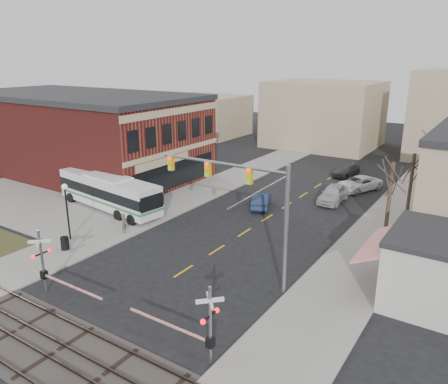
# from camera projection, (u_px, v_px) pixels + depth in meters

# --- Properties ---
(ground) EXTENTS (160.00, 160.00, 0.00)m
(ground) POSITION_uv_depth(u_px,v_px,m) (164.00, 284.00, 27.62)
(ground) COLOR black
(ground) RESTS_ON ground
(sidewalk_west) EXTENTS (5.00, 60.00, 0.12)m
(sidewalk_west) POSITION_uv_depth(u_px,v_px,m) (217.00, 185.00, 48.53)
(sidewalk_west) COLOR gray
(sidewalk_west) RESTS_ON ground
(sidewalk_east) EXTENTS (5.00, 60.00, 0.12)m
(sidewalk_east) POSITION_uv_depth(u_px,v_px,m) (394.00, 218.00, 38.61)
(sidewalk_east) COLOR gray
(sidewalk_east) RESTS_ON ground
(plaza_west) EXTENTS (20.00, 10.00, 0.11)m
(plaza_west) POSITION_uv_depth(u_px,v_px,m) (27.00, 201.00, 43.09)
(plaza_west) COLOR gray
(plaza_west) RESTS_ON ground
(ballast_strip) EXTENTS (160.00, 5.00, 0.06)m
(ballast_strip) POSITION_uv_depth(u_px,v_px,m) (56.00, 352.00, 21.22)
(ballast_strip) COLOR #332D28
(ballast_strip) RESTS_ON ground
(rail_tracks) EXTENTS (160.00, 3.91, 0.14)m
(rail_tracks) POSITION_uv_depth(u_px,v_px,m) (56.00, 350.00, 21.20)
(rail_tracks) COLOR #2D231E
(rail_tracks) RESTS_ON ground
(brick_building) EXTENTS (30.40, 15.40, 9.60)m
(brick_building) POSITION_uv_depth(u_px,v_px,m) (79.00, 133.00, 53.05)
(brick_building) COLOR maroon
(brick_building) RESTS_ON ground
(tree_east_a) EXTENTS (0.28, 0.28, 6.75)m
(tree_east_a) POSITION_uv_depth(u_px,v_px,m) (388.00, 209.00, 30.67)
(tree_east_a) COLOR #382B21
(tree_east_a) RESTS_ON sidewalk_east
(tree_east_b) EXTENTS (0.28, 0.28, 6.30)m
(tree_east_b) POSITION_uv_depth(u_px,v_px,m) (410.00, 192.00, 35.37)
(tree_east_b) COLOR #382B21
(tree_east_b) RESTS_ON sidewalk_east
(tree_east_c) EXTENTS (0.28, 0.28, 7.20)m
(tree_east_c) POSITION_uv_depth(u_px,v_px,m) (430.00, 166.00, 41.52)
(tree_east_c) COLOR #382B21
(tree_east_c) RESTS_ON sidewalk_east
(transit_bus) EXTENTS (12.41, 4.15, 3.13)m
(transit_bus) POSITION_uv_depth(u_px,v_px,m) (109.00, 191.00, 40.42)
(transit_bus) COLOR silver
(transit_bus) RESTS_ON ground
(traffic_signal_mast) EXTENTS (9.16, 0.30, 8.00)m
(traffic_signal_mast) POSITION_uv_depth(u_px,v_px,m) (248.00, 197.00, 26.26)
(traffic_signal_mast) COLOR gray
(traffic_signal_mast) RESTS_ON ground
(rr_crossing_west) EXTENTS (5.60, 1.36, 4.00)m
(rr_crossing_west) POSITION_uv_depth(u_px,v_px,m) (47.00, 263.00, 26.00)
(rr_crossing_west) COLOR gray
(rr_crossing_west) RESTS_ON ground
(rr_crossing_east) EXTENTS (5.60, 1.36, 4.00)m
(rr_crossing_east) POSITION_uv_depth(u_px,v_px,m) (203.00, 323.00, 20.21)
(rr_crossing_east) COLOR gray
(rr_crossing_east) RESTS_ON ground
(street_lamp) EXTENTS (0.44, 0.44, 4.48)m
(street_lamp) POSITION_uv_depth(u_px,v_px,m) (66.00, 200.00, 33.15)
(street_lamp) COLOR black
(street_lamp) RESTS_ON sidewalk_west
(trash_bin) EXTENTS (0.60, 0.60, 0.97)m
(trash_bin) POSITION_uv_depth(u_px,v_px,m) (65.00, 243.00, 32.13)
(trash_bin) COLOR black
(trash_bin) RESTS_ON sidewalk_west
(car_a) EXTENTS (2.18, 5.07, 1.70)m
(car_a) POSITION_uv_depth(u_px,v_px,m) (333.00, 194.00, 42.83)
(car_a) COLOR #AAAAAE
(car_a) RESTS_ON ground
(car_b) EXTENTS (3.04, 4.57, 1.42)m
(car_b) POSITION_uv_depth(u_px,v_px,m) (261.00, 200.00, 41.43)
(car_b) COLOR #1C2A46
(car_b) RESTS_ON ground
(car_c) EXTENTS (4.45, 5.94, 1.50)m
(car_c) POSITION_uv_depth(u_px,v_px,m) (358.00, 184.00, 46.52)
(car_c) COLOR white
(car_c) RESTS_ON ground
(car_d) EXTENTS (2.64, 4.83, 1.33)m
(car_d) POSITION_uv_depth(u_px,v_px,m) (346.00, 170.00, 52.30)
(car_d) COLOR #39383D
(car_d) RESTS_ON ground
(pedestrian_near) EXTENTS (0.61, 0.72, 1.67)m
(pedestrian_near) POSITION_uv_depth(u_px,v_px,m) (124.00, 223.00, 35.07)
(pedestrian_near) COLOR #5E504B
(pedestrian_near) RESTS_ON sidewalk_west
(pedestrian_far) EXTENTS (1.13, 1.01, 1.92)m
(pedestrian_far) POSITION_uv_depth(u_px,v_px,m) (119.00, 205.00, 38.91)
(pedestrian_far) COLOR #374160
(pedestrian_far) RESTS_ON sidewalk_west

